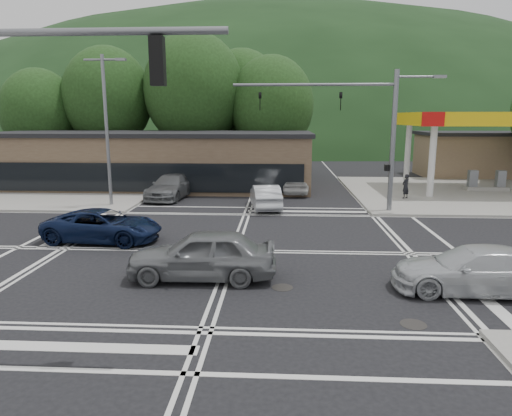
# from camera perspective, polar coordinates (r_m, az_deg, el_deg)

# --- Properties ---
(ground) EXTENTS (120.00, 120.00, 0.00)m
(ground) POSITION_cam_1_polar(r_m,az_deg,el_deg) (18.96, -2.80, -5.40)
(ground) COLOR black
(ground) RESTS_ON ground
(sidewalk_ne) EXTENTS (16.00, 16.00, 0.15)m
(sidewalk_ne) POSITION_cam_1_polar(r_m,az_deg,el_deg) (35.96, 24.45, 1.72)
(sidewalk_ne) COLOR gray
(sidewalk_ne) RESTS_ON ground
(sidewalk_nw) EXTENTS (16.00, 16.00, 0.15)m
(sidewalk_nw) POSITION_cam_1_polar(r_m,az_deg,el_deg) (37.52, -23.72, 2.14)
(sidewalk_nw) COLOR gray
(sidewalk_nw) RESTS_ON ground
(gas_station_canopy) EXTENTS (12.32, 8.34, 5.75)m
(gas_station_canopy) POSITION_cam_1_polar(r_m,az_deg,el_deg) (37.24, 27.42, 9.46)
(gas_station_canopy) COLOR silver
(gas_station_canopy) RESTS_ON ground
(convenience_store) EXTENTS (10.00, 6.00, 3.80)m
(convenience_store) POSITION_cam_1_polar(r_m,az_deg,el_deg) (46.83, 25.98, 5.86)
(convenience_store) COLOR #846B4F
(convenience_store) RESTS_ON ground
(commercial_row) EXTENTS (24.00, 8.00, 4.00)m
(commercial_row) POSITION_cam_1_polar(r_m,az_deg,el_deg) (36.59, -12.66, 5.66)
(commercial_row) COLOR brown
(commercial_row) RESTS_ON ground
(hill_north) EXTENTS (252.00, 126.00, 140.00)m
(hill_north) POSITION_cam_1_polar(r_m,az_deg,el_deg) (108.21, 2.13, 8.46)
(hill_north) COLOR #183116
(hill_north) RESTS_ON ground
(tree_n_a) EXTENTS (8.00, 8.00, 11.75)m
(tree_n_a) POSITION_cam_1_polar(r_m,az_deg,el_deg) (44.99, -18.06, 12.96)
(tree_n_a) COLOR #382619
(tree_n_a) RESTS_ON ground
(tree_n_b) EXTENTS (9.00, 9.00, 12.98)m
(tree_n_b) POSITION_cam_1_polar(r_m,az_deg,el_deg) (42.85, -7.76, 14.38)
(tree_n_b) COLOR #382619
(tree_n_b) RESTS_ON ground
(tree_n_c) EXTENTS (7.60, 7.60, 10.87)m
(tree_n_c) POSITION_cam_1_polar(r_m,az_deg,el_deg) (42.07, 1.93, 12.76)
(tree_n_c) COLOR #382619
(tree_n_c) RESTS_ON ground
(tree_n_d) EXTENTS (6.80, 6.80, 9.76)m
(tree_n_d) POSITION_cam_1_polar(r_m,az_deg,el_deg) (46.53, -25.44, 10.75)
(tree_n_d) COLOR #382619
(tree_n_d) RESTS_ON ground
(tree_n_e) EXTENTS (8.40, 8.40, 11.98)m
(tree_n_e) POSITION_cam_1_polar(r_m,az_deg,el_deg) (46.25, -1.77, 13.44)
(tree_n_e) COLOR #382619
(tree_n_e) RESTS_ON ground
(streetlight_nw) EXTENTS (2.50, 0.25, 9.00)m
(streetlight_nw) POSITION_cam_1_polar(r_m,az_deg,el_deg) (28.97, -18.09, 10.00)
(streetlight_nw) COLOR slate
(streetlight_nw) RESTS_ON ground
(signal_mast_ne) EXTENTS (11.65, 0.30, 8.00)m
(signal_mast_ne) POSITION_cam_1_polar(r_m,az_deg,el_deg) (26.73, 14.21, 10.19)
(signal_mast_ne) COLOR slate
(signal_mast_ne) RESTS_ON ground
(car_blue_west) EXTENTS (5.31, 2.80, 1.42)m
(car_blue_west) POSITION_cam_1_polar(r_m,az_deg,el_deg) (21.34, -18.57, -2.10)
(car_blue_west) COLOR #0C1736
(car_blue_west) RESTS_ON ground
(car_grey_center) EXTENTS (5.07, 2.13, 1.71)m
(car_grey_center) POSITION_cam_1_polar(r_m,az_deg,el_deg) (15.70, -6.75, -5.77)
(car_grey_center) COLOR slate
(car_grey_center) RESTS_ON ground
(car_silver_east) EXTENTS (5.17, 2.38, 1.46)m
(car_silver_east) POSITION_cam_1_polar(r_m,az_deg,el_deg) (16.01, 25.65, -6.97)
(car_silver_east) COLOR silver
(car_silver_east) RESTS_ON ground
(car_queue_a) EXTENTS (2.18, 4.62, 1.46)m
(car_queue_a) POSITION_cam_1_polar(r_m,az_deg,el_deg) (27.48, 1.18, 1.45)
(car_queue_a) COLOR #BABDC2
(car_queue_a) RESTS_ON ground
(car_queue_b) EXTENTS (1.95, 4.69, 1.59)m
(car_queue_b) POSITION_cam_1_polar(r_m,az_deg,el_deg) (33.05, 4.95, 3.20)
(car_queue_b) COLOR silver
(car_queue_b) RESTS_ON ground
(car_northbound) EXTENTS (3.00, 5.80, 1.61)m
(car_northbound) POSITION_cam_1_polar(r_m,az_deg,el_deg) (31.54, -10.51, 2.68)
(car_northbound) COLOR slate
(car_northbound) RESTS_ON ground
(pedestrian) EXTENTS (0.69, 0.66, 1.60)m
(pedestrian) POSITION_cam_1_polar(r_m,az_deg,el_deg) (31.63, 18.20, 2.59)
(pedestrian) COLOR black
(pedestrian) RESTS_ON sidewalk_ne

